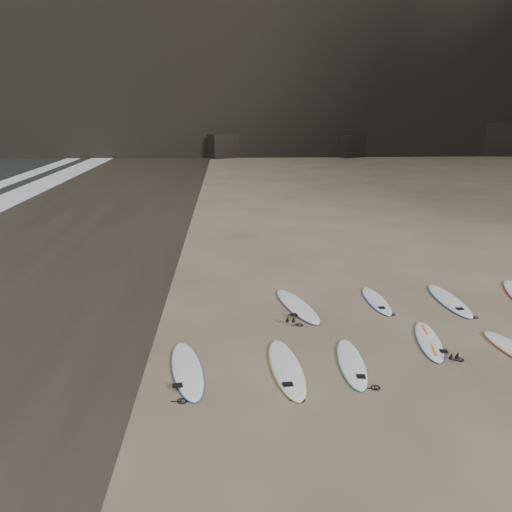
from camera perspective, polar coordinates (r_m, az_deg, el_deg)
The scene contains 9 objects.
ground at distance 12.91m, azimuth 20.77°, elevation -9.91°, with size 240.00×240.00×0.00m, color #897559.
wet_sand at distance 22.64m, azimuth -23.48°, elevation 1.27°, with size 12.00×200.00×0.01m, color #383026.
surfboard_0 at distance 11.26m, azimuth 3.50°, elevation -12.60°, with size 0.64×2.67×0.10m, color white.
surfboard_1 at distance 11.63m, azimuth 10.86°, elevation -11.89°, with size 0.56×2.32×0.08m, color white.
surfboard_2 at distance 13.11m, azimuth 19.15°, elevation -9.12°, with size 0.53×2.22×0.08m, color white.
surfboard_5 at distance 14.43m, azimuth 4.74°, elevation -5.68°, with size 0.65×2.69×0.10m, color white.
surfboard_6 at distance 15.19m, azimuth 13.60°, elevation -4.96°, with size 0.53×2.21×0.08m, color white.
surfboard_7 at distance 15.85m, azimuth 21.21°, elevation -4.72°, with size 0.63×2.63×0.09m, color white.
surfboard_11 at distance 11.28m, azimuth -7.88°, elevation -12.68°, with size 0.63×2.61×0.09m, color white.
Camera 1 is at (-5.09, -10.45, 5.61)m, focal length 35.00 mm.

